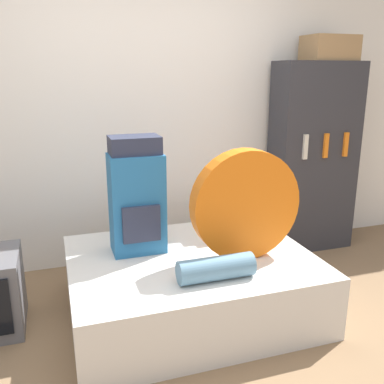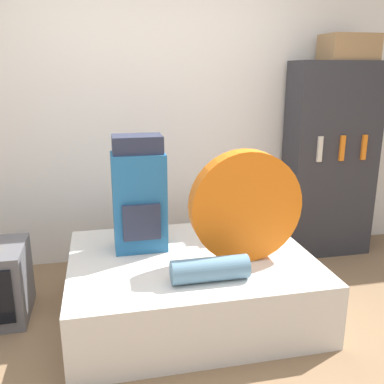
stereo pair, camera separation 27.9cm
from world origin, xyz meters
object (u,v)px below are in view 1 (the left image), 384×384
Objects in this scene: backpack at (137,197)px; bookshelf at (313,158)px; tent_bag at (245,204)px; cardboard_box at (330,48)px; sleeping_roll at (216,268)px.

bookshelf reaches higher than backpack.
tent_bag is at bearing -140.67° from bookshelf.
bookshelf is at bearing -174.67° from cardboard_box.
backpack is 2.19m from cardboard_box.
tent_bag reaches higher than sleeping_roll.
sleeping_roll is 0.27× the size of bookshelf.
sleeping_roll is 1.86m from bookshelf.
bookshelf is at bearing 18.28° from backpack.
cardboard_box is (1.85, 0.59, 1.02)m from backpack.
tent_bag is at bearing 40.75° from sleeping_roll.
sleeping_roll is at bearing -141.86° from cardboard_box.
tent_bag is (0.66, -0.32, -0.02)m from backpack.
sleeping_roll is at bearing -139.25° from tent_bag.
backpack is 1.86m from bookshelf.
backpack is 0.73m from tent_bag.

